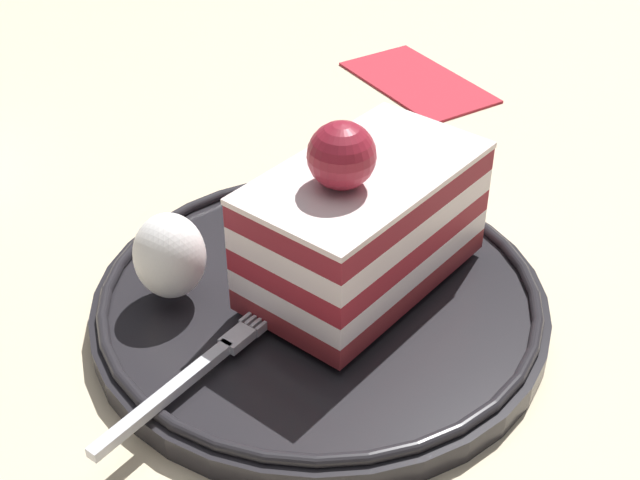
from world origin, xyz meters
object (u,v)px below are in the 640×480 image
dessert_plate (320,301)px  cake_slice (363,221)px  whipped_cream_dollop (170,256)px  folded_napkin (418,81)px  fork (201,367)px

dessert_plate → cake_slice: size_ratio=1.62×
cake_slice → whipped_cream_dollop: size_ratio=3.16×
folded_napkin → fork: bearing=47.2°
dessert_plate → folded_napkin: size_ratio=1.91×
dessert_plate → whipped_cream_dollop: size_ratio=5.14×
fork → dessert_plate: bearing=-153.6°
fork → folded_napkin: fork is taller
cake_slice → fork: cake_slice is taller
cake_slice → folded_napkin: cake_slice is taller
cake_slice → folded_napkin: bearing=-123.3°
fork → folded_napkin: (-0.25, -0.26, -0.02)m
cake_slice → dessert_plate: bearing=0.7°
dessert_plate → cake_slice: bearing=-179.3°
dessert_plate → whipped_cream_dollop: 0.08m
cake_slice → whipped_cream_dollop: 0.10m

